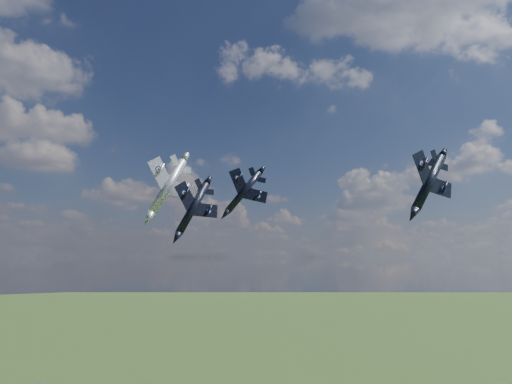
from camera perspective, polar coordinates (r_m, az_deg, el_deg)
jet_lead_navy at (r=86.28m, az=-7.20°, el=-1.80°), size 10.37×14.14×7.53m
jet_right_navy at (r=88.07m, az=19.15°, el=1.04°), size 11.98×16.57×9.53m
jet_high_navy at (r=115.95m, az=-1.39°, el=0.05°), size 15.96×19.11×10.01m
jet_left_silver at (r=87.56m, az=-10.05°, el=0.66°), size 12.05×16.06×8.44m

